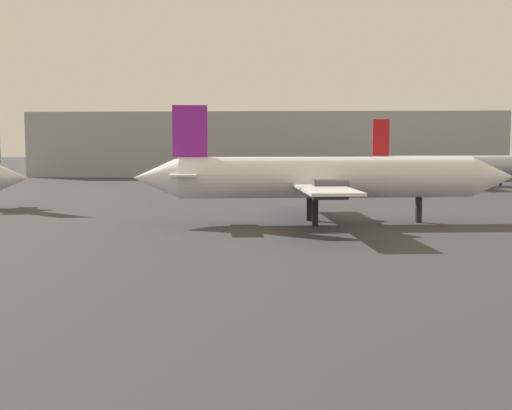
# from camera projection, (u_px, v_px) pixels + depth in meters

# --- Properties ---
(airplane_distant) EXTENTS (30.93, 24.02, 9.38)m
(airplane_distant) POSITION_uv_depth(u_px,v_px,m) (324.00, 178.00, 53.29)
(airplane_distant) COLOR white
(airplane_distant) RESTS_ON ground_plane
(airplane_far_right) EXTENTS (30.34, 20.65, 9.96)m
(airplane_far_right) POSITION_uv_depth(u_px,v_px,m) (451.00, 165.00, 99.82)
(airplane_far_right) COLOR #B2BCCC
(airplane_far_right) RESTS_ON ground_plane
(terminal_building) EXTENTS (89.82, 27.15, 12.34)m
(terminal_building) POSITION_uv_depth(u_px,v_px,m) (266.00, 145.00, 136.63)
(terminal_building) COLOR #999EA3
(terminal_building) RESTS_ON ground_plane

